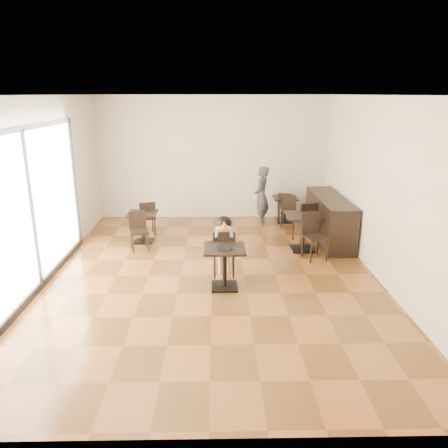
{
  "coord_description": "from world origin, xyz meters",
  "views": [
    {
      "loc": [
        0.08,
        -7.47,
        3.22
      ],
      "look_at": [
        0.22,
        -0.04,
        1.0
      ],
      "focal_mm": 35.0,
      "sensor_mm": 36.0,
      "label": 1
    }
  ],
  "objects_px": {
    "child": "(224,246)",
    "chair_back_a": "(285,207)",
    "adult_patron": "(261,196)",
    "chair_mid_a": "(304,222)",
    "chair_left_b": "(139,232)",
    "cafe_table_back": "(285,209)",
    "cafe_table_mid": "(303,233)",
    "chair_left_a": "(147,218)",
    "child_table": "(225,268)",
    "cafe_table_left": "(143,227)",
    "chair_mid_b": "(315,237)",
    "child_chair": "(224,252)",
    "chair_back_b": "(288,212)"
  },
  "relations": [
    {
      "from": "child_table",
      "to": "cafe_table_back",
      "type": "distance_m",
      "value": 4.37
    },
    {
      "from": "child",
      "to": "cafe_table_left",
      "type": "bearing_deg",
      "value": 132.81
    },
    {
      "from": "chair_mid_a",
      "to": "chair_back_a",
      "type": "distance_m",
      "value": 1.63
    },
    {
      "from": "chair_mid_b",
      "to": "chair_left_a",
      "type": "xyz_separation_m",
      "value": [
        -3.62,
        1.69,
        -0.05
      ]
    },
    {
      "from": "adult_patron",
      "to": "child",
      "type": "bearing_deg",
      "value": -3.72
    },
    {
      "from": "child_chair",
      "to": "cafe_table_left",
      "type": "bearing_deg",
      "value": -47.19
    },
    {
      "from": "child_table",
      "to": "chair_mid_a",
      "type": "xyz_separation_m",
      "value": [
        1.84,
        2.43,
        0.1
      ]
    },
    {
      "from": "child_table",
      "to": "chair_mid_b",
      "type": "relative_size",
      "value": 0.79
    },
    {
      "from": "chair_mid_a",
      "to": "child",
      "type": "bearing_deg",
      "value": 27.27
    },
    {
      "from": "adult_patron",
      "to": "cafe_table_left",
      "type": "height_order",
      "value": "adult_patron"
    },
    {
      "from": "child_table",
      "to": "child",
      "type": "xyz_separation_m",
      "value": [
        0.0,
        0.55,
        0.19
      ]
    },
    {
      "from": "chair_mid_b",
      "to": "chair_left_b",
      "type": "height_order",
      "value": "chair_mid_b"
    },
    {
      "from": "adult_patron",
      "to": "chair_mid_a",
      "type": "distance_m",
      "value": 1.61
    },
    {
      "from": "child_table",
      "to": "adult_patron",
      "type": "xyz_separation_m",
      "value": [
        1.0,
        3.77,
        0.38
      ]
    },
    {
      "from": "cafe_table_back",
      "to": "chair_back_a",
      "type": "relative_size",
      "value": 0.83
    },
    {
      "from": "cafe_table_back",
      "to": "child_table",
      "type": "bearing_deg",
      "value": -112.26
    },
    {
      "from": "cafe_table_mid",
      "to": "chair_back_b",
      "type": "xyz_separation_m",
      "value": [
        -0.06,
        1.64,
        0.0
      ]
    },
    {
      "from": "child_chair",
      "to": "chair_back_a",
      "type": "relative_size",
      "value": 1.13
    },
    {
      "from": "cafe_table_mid",
      "to": "chair_left_a",
      "type": "height_order",
      "value": "chair_left_a"
    },
    {
      "from": "child_chair",
      "to": "chair_back_a",
      "type": "height_order",
      "value": "child_chair"
    },
    {
      "from": "chair_mid_a",
      "to": "chair_left_b",
      "type": "bearing_deg",
      "value": -10.31
    },
    {
      "from": "chair_mid_a",
      "to": "chair_left_a",
      "type": "bearing_deg",
      "value": -27.57
    },
    {
      "from": "cafe_table_back",
      "to": "child_chair",
      "type": "bearing_deg",
      "value": -115.35
    },
    {
      "from": "adult_patron",
      "to": "chair_left_b",
      "type": "height_order",
      "value": "adult_patron"
    },
    {
      "from": "cafe_table_back",
      "to": "chair_back_b",
      "type": "relative_size",
      "value": 0.83
    },
    {
      "from": "child",
      "to": "chair_left_b",
      "type": "relative_size",
      "value": 1.36
    },
    {
      "from": "child",
      "to": "chair_back_a",
      "type": "distance_m",
      "value": 3.87
    },
    {
      "from": "adult_patron",
      "to": "cafe_table_back",
      "type": "bearing_deg",
      "value": 126.2
    },
    {
      "from": "chair_back_a",
      "to": "adult_patron",
      "type": "bearing_deg",
      "value": 36.2
    },
    {
      "from": "child",
      "to": "chair_back_a",
      "type": "height_order",
      "value": "child"
    },
    {
      "from": "adult_patron",
      "to": "chair_left_b",
      "type": "bearing_deg",
      "value": -42.79
    },
    {
      "from": "chair_back_a",
      "to": "chair_left_b",
      "type": "bearing_deg",
      "value": 45.3
    },
    {
      "from": "chair_mid_b",
      "to": "chair_left_a",
      "type": "height_order",
      "value": "chair_mid_b"
    },
    {
      "from": "chair_mid_b",
      "to": "child",
      "type": "bearing_deg",
      "value": -175.36
    },
    {
      "from": "child",
      "to": "chair_left_b",
      "type": "bearing_deg",
      "value": 142.38
    },
    {
      "from": "cafe_table_mid",
      "to": "chair_left_b",
      "type": "distance_m",
      "value": 3.49
    },
    {
      "from": "child",
      "to": "chair_left_a",
      "type": "height_order",
      "value": "child"
    },
    {
      "from": "chair_left_b",
      "to": "chair_back_b",
      "type": "bearing_deg",
      "value": 7.23
    },
    {
      "from": "cafe_table_left",
      "to": "chair_left_b",
      "type": "xyz_separation_m",
      "value": [
        0.0,
        -0.55,
        0.07
      ]
    },
    {
      "from": "cafe_table_mid",
      "to": "chair_left_b",
      "type": "bearing_deg",
      "value": 179.32
    },
    {
      "from": "child_table",
      "to": "chair_back_b",
      "type": "bearing_deg",
      "value": 64.84
    },
    {
      "from": "cafe_table_mid",
      "to": "chair_mid_a",
      "type": "xyz_separation_m",
      "value": [
        0.13,
        0.55,
        0.08
      ]
    },
    {
      "from": "adult_patron",
      "to": "cafe_table_back",
      "type": "xyz_separation_m",
      "value": [
        0.65,
        0.27,
        -0.42
      ]
    },
    {
      "from": "child",
      "to": "cafe_table_mid",
      "type": "distance_m",
      "value": 2.17
    },
    {
      "from": "child_table",
      "to": "chair_back_b",
      "type": "distance_m",
      "value": 3.89
    },
    {
      "from": "cafe_table_back",
      "to": "child",
      "type": "bearing_deg",
      "value": -115.35
    },
    {
      "from": "child",
      "to": "chair_mid_b",
      "type": "bearing_deg",
      "value": 22.94
    },
    {
      "from": "child",
      "to": "cafe_table_back",
      "type": "distance_m",
      "value": 3.87
    },
    {
      "from": "child_table",
      "to": "adult_patron",
      "type": "distance_m",
      "value": 3.92
    },
    {
      "from": "cafe_table_left",
      "to": "child_chair",
      "type": "bearing_deg",
      "value": -47.19
    }
  ]
}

